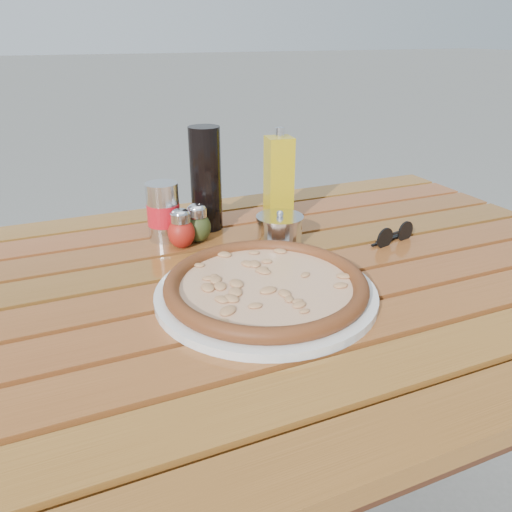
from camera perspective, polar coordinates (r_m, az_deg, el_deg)
name	(u,v)px	position (r m, az deg, el deg)	size (l,w,h in m)	color
table	(260,313)	(0.92, 0.49, -6.48)	(1.40, 0.90, 0.75)	#331D0B
plate	(266,293)	(0.81, 1.13, -4.25)	(0.36, 0.36, 0.01)	silver
pizza	(266,284)	(0.81, 1.14, -3.27)	(0.38, 0.38, 0.03)	beige
pepper_shaker	(181,229)	(1.00, -8.55, 3.06)	(0.05, 0.05, 0.08)	#B11F14
oregano_shaker	(198,223)	(1.03, -6.70, 3.71)	(0.06, 0.06, 0.08)	#3A451B
dark_bottle	(206,179)	(1.08, -5.76, 8.74)	(0.07, 0.07, 0.22)	black
soda_can	(163,212)	(1.04, -10.53, 4.94)	(0.07, 0.07, 0.12)	silver
olive_oil_cruet	(279,179)	(1.12, 2.61, 8.74)	(0.06, 0.06, 0.21)	#B49913
parmesan_tin	(280,229)	(1.01, 2.72, 3.06)	(0.11, 0.11, 0.07)	silver
sunglasses	(394,236)	(1.06, 15.50, 2.27)	(0.11, 0.05, 0.04)	black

